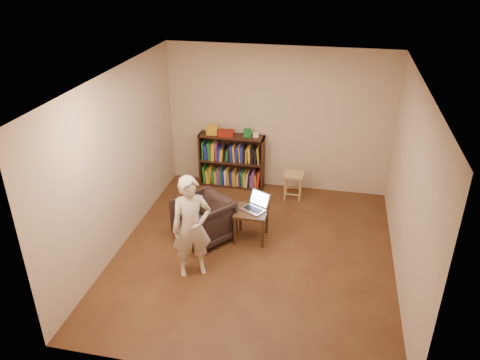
% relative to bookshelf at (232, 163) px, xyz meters
% --- Properties ---
extents(floor, '(4.50, 4.50, 0.00)m').
position_rel_bookshelf_xyz_m(floor, '(0.81, -2.09, -0.44)').
color(floor, '#431F15').
rests_on(floor, ground).
extents(ceiling, '(4.50, 4.50, 0.00)m').
position_rel_bookshelf_xyz_m(ceiling, '(0.81, -2.09, 2.16)').
color(ceiling, white).
rests_on(ceiling, wall_back).
extents(wall_back, '(4.00, 0.00, 4.00)m').
position_rel_bookshelf_xyz_m(wall_back, '(0.81, 0.16, 0.86)').
color(wall_back, '#BFA891').
rests_on(wall_back, floor).
extents(wall_left, '(0.00, 4.50, 4.50)m').
position_rel_bookshelf_xyz_m(wall_left, '(-1.19, -2.09, 0.86)').
color(wall_left, '#BFA891').
rests_on(wall_left, floor).
extents(wall_right, '(0.00, 4.50, 4.50)m').
position_rel_bookshelf_xyz_m(wall_right, '(2.81, -2.09, 0.86)').
color(wall_right, '#BFA891').
rests_on(wall_right, floor).
extents(bookshelf, '(1.20, 0.30, 1.00)m').
position_rel_bookshelf_xyz_m(bookshelf, '(0.00, 0.00, 0.00)').
color(bookshelf, black).
rests_on(bookshelf, floor).
extents(box_yellow, '(0.20, 0.15, 0.16)m').
position_rel_bookshelf_xyz_m(box_yellow, '(-0.35, -0.02, 0.64)').
color(box_yellow, gold).
rests_on(box_yellow, bookshelf).
extents(red_cloth, '(0.30, 0.23, 0.09)m').
position_rel_bookshelf_xyz_m(red_cloth, '(-0.10, -0.03, 0.61)').
color(red_cloth, maroon).
rests_on(red_cloth, bookshelf).
extents(box_green, '(0.15, 0.15, 0.13)m').
position_rel_bookshelf_xyz_m(box_green, '(0.29, 0.00, 0.63)').
color(box_green, '#1C692C').
rests_on(box_green, bookshelf).
extents(box_white, '(0.10, 0.10, 0.08)m').
position_rel_bookshelf_xyz_m(box_white, '(0.44, 0.01, 0.60)').
color(box_white, white).
rests_on(box_white, bookshelf).
extents(stool, '(0.33, 0.33, 0.48)m').
position_rel_bookshelf_xyz_m(stool, '(1.18, -0.28, -0.05)').
color(stool, tan).
rests_on(stool, floor).
extents(armchair, '(1.05, 1.05, 0.69)m').
position_rel_bookshelf_xyz_m(armchair, '(-0.02, -1.88, -0.09)').
color(armchair, black).
rests_on(armchair, floor).
extents(side_table, '(0.49, 0.49, 0.50)m').
position_rel_bookshelf_xyz_m(side_table, '(0.69, -1.71, -0.03)').
color(side_table, black).
rests_on(side_table, floor).
extents(laptop, '(0.46, 0.45, 0.24)m').
position_rel_bookshelf_xyz_m(laptop, '(0.74, -1.64, 0.11)').
color(laptop, '#A9A9AE').
rests_on(laptop, side_table).
extents(person, '(0.64, 0.56, 1.47)m').
position_rel_bookshelf_xyz_m(person, '(0.07, -2.70, 0.30)').
color(person, beige).
rests_on(person, floor).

